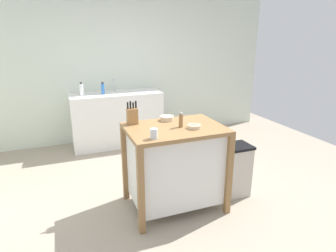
{
  "coord_description": "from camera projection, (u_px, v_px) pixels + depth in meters",
  "views": [
    {
      "loc": [
        -0.99,
        -2.76,
        1.83
      ],
      "look_at": [
        0.09,
        0.05,
        0.88
      ],
      "focal_mm": 30.56,
      "sensor_mm": 36.0,
      "label": 1
    }
  ],
  "objects": [
    {
      "name": "sink_faucet",
      "position": [
        114.0,
        85.0,
        4.91
      ],
      "size": [
        0.02,
        0.02,
        0.22
      ],
      "color": "#B7BCC1",
      "rests_on": "sink_counter"
    },
    {
      "name": "trash_bin",
      "position": [
        234.0,
        170.0,
        3.37
      ],
      "size": [
        0.36,
        0.28,
        0.63
      ],
      "color": "#B7B2A8",
      "rests_on": "ground"
    },
    {
      "name": "ground_plane",
      "position": [
        163.0,
        199.0,
        3.35
      ],
      "size": [
        6.82,
        6.82,
        0.0
      ],
      "primitive_type": "plane",
      "color": "gray",
      "rests_on": "ground"
    },
    {
      "name": "kitchen_island",
      "position": [
        175.0,
        163.0,
        3.09
      ],
      "size": [
        1.01,
        0.73,
        0.93
      ],
      "color": "olive",
      "rests_on": "ground"
    },
    {
      "name": "drinking_cup",
      "position": [
        154.0,
        134.0,
        2.61
      ],
      "size": [
        0.07,
        0.07,
        0.1
      ],
      "color": "silver",
      "rests_on": "kitchen_island"
    },
    {
      "name": "bowl_ceramic_small",
      "position": [
        194.0,
        126.0,
        2.91
      ],
      "size": [
        0.13,
        0.13,
        0.04
      ],
      "color": "beige",
      "rests_on": "kitchen_island"
    },
    {
      "name": "bottle_hand_soap",
      "position": [
        103.0,
        89.0,
        4.68
      ],
      "size": [
        0.05,
        0.05,
        0.2
      ],
      "color": "blue",
      "rests_on": "sink_counter"
    },
    {
      "name": "knife_block",
      "position": [
        132.0,
        116.0,
        3.04
      ],
      "size": [
        0.11,
        0.09,
        0.25
      ],
      "color": "#9E7042",
      "rests_on": "kitchen_island"
    },
    {
      "name": "sink_counter",
      "position": [
        117.0,
        119.0,
        4.96
      ],
      "size": [
        1.51,
        0.6,
        0.91
      ],
      "color": "silver",
      "rests_on": "ground"
    },
    {
      "name": "bowl_ceramic_wide",
      "position": [
        167.0,
        118.0,
        3.18
      ],
      "size": [
        0.15,
        0.15,
        0.05
      ],
      "color": "beige",
      "rests_on": "kitchen_island"
    },
    {
      "name": "wall_back",
      "position": [
        117.0,
        67.0,
        5.05
      ],
      "size": [
        5.82,
        0.1,
        2.6
      ],
      "primitive_type": "cube",
      "color": "silver",
      "rests_on": "ground"
    },
    {
      "name": "bottle_spray_cleaner",
      "position": [
        81.0,
        89.0,
        4.56
      ],
      "size": [
        0.06,
        0.06,
        0.22
      ],
      "color": "white",
      "rests_on": "sink_counter"
    },
    {
      "name": "pepper_grinder",
      "position": [
        181.0,
        120.0,
        2.94
      ],
      "size": [
        0.04,
        0.04,
        0.16
      ],
      "color": "olive",
      "rests_on": "kitchen_island"
    }
  ]
}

